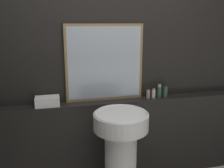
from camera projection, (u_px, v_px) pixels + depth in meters
name	position (u px, v px, depth m)	size (l,w,h in m)	color
wall_back	(116.00, 63.00, 2.56)	(8.00, 0.06, 2.50)	black
vanity_counter	(118.00, 140.00, 2.65)	(2.96, 0.17, 0.88)	black
pedestal_sink	(121.00, 150.00, 2.22)	(0.48, 0.48, 0.91)	white
mirror	(105.00, 63.00, 2.49)	(0.78, 0.03, 0.77)	#937047
towel_stack	(47.00, 101.00, 2.37)	(0.23, 0.14, 0.09)	white
shampoo_bottle	(148.00, 93.00, 2.61)	(0.04, 0.04, 0.11)	gray
conditioner_bottle	(154.00, 94.00, 2.62)	(0.04, 0.04, 0.10)	beige
lotion_bottle	(159.00, 92.00, 2.63)	(0.04, 0.04, 0.14)	#2D4C3D
body_wash_bottle	(165.00, 91.00, 2.65)	(0.05, 0.05, 0.14)	#2D4C3D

